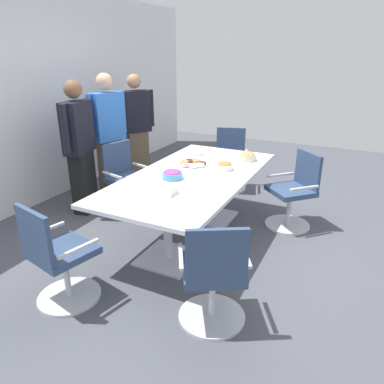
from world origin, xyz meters
name	(u,v)px	position (x,y,z in m)	size (l,w,h in m)	color
ground_plane	(192,236)	(0.00, 0.00, -0.01)	(10.00, 10.00, 0.01)	#4C4F56
back_wall	(26,101)	(0.00, 2.40, 1.40)	(8.00, 0.10, 2.80)	white
conference_table	(192,186)	(0.00, 0.00, 0.63)	(2.40, 1.20, 0.75)	white
office_chair_0	(294,194)	(0.80, -0.97, 0.41)	(0.76, 0.76, 0.91)	silver
office_chair_1	(229,162)	(1.68, 0.19, 0.41)	(0.67, 0.67, 0.91)	silver
office_chair_2	(126,182)	(0.26, 1.09, 0.41)	(0.66, 0.66, 0.91)	silver
office_chair_3	(58,260)	(-1.53, 0.48, 0.41)	(0.65, 0.65, 0.91)	silver
office_chair_4	(213,279)	(-1.21, -0.77, 0.41)	(0.74, 0.74, 0.91)	silver
person_standing_0	(80,147)	(0.02, 1.59, 0.88)	(0.61, 0.31, 1.69)	black
person_standing_1	(109,134)	(0.66, 1.63, 0.90)	(0.61, 0.34, 1.73)	brown
person_standing_2	(136,127)	(1.39, 1.67, 0.87)	(0.54, 0.43, 1.68)	brown
snack_bowl_cookies	(247,156)	(0.80, -0.36, 0.80)	(0.23, 0.23, 0.11)	beige
snack_bowl_candy_mix	(172,174)	(-0.20, 0.13, 0.80)	(0.22, 0.22, 0.10)	#4C9EC6
snack_bowl_pretzels	(225,166)	(0.33, -0.25, 0.79)	(0.18, 0.18, 0.09)	white
donut_platter	(193,164)	(0.31, 0.14, 0.77)	(0.32, 0.33, 0.04)	white
plate_stack	(196,153)	(0.77, 0.32, 0.77)	(0.20, 0.20, 0.03)	white
napkin_pile	(167,190)	(-0.60, -0.03, 0.79)	(0.16, 0.16, 0.08)	white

